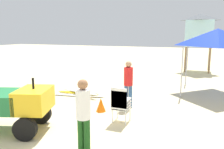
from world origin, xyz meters
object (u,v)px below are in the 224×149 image
Objects in this scene: stacked_plastic_chairs at (120,102)px; traffic_cone_near at (101,105)px; surfboard_pile at (78,93)px; lifeguard_near_left at (128,81)px; popup_canopy at (217,37)px; lifeguard_near_center at (83,112)px; lifeguard_tower at (200,30)px; utility_cart at (5,103)px.

stacked_plastic_chairs is 1.26m from traffic_cone_near.
surfboard_pile is 2.73m from lifeguard_near_left.
popup_canopy reaches higher than lifeguard_near_left.
surfboard_pile is 0.87× the size of popup_canopy.
lifeguard_near_center is (0.09, -3.40, 0.00)m from lifeguard_near_left.
lifeguard_near_center is at bearing -98.64° from lifeguard_tower.
lifeguard_near_center is 0.42× the size of lifeguard_tower.
lifeguard_near_left reaches higher than surfboard_pile.
stacked_plastic_chairs is 2.32× the size of traffic_cone_near.
utility_cart is 0.97× the size of popup_canopy.
lifeguard_near_left is at bearing 51.77° from utility_cart.
traffic_cone_near is at bearing 107.31° from lifeguard_near_center.
popup_canopy is 6.29m from lifeguard_tower.
surfboard_pile is 10.44m from lifeguard_tower.
lifeguard_tower is (4.54, 12.75, 2.12)m from utility_cart.
lifeguard_near_center reaches higher than traffic_cone_near.
stacked_plastic_chairs is at bearing 85.67° from lifeguard_near_center.
stacked_plastic_chairs is 0.65× the size of lifeguard_near_left.
utility_cart is 2.52× the size of stacked_plastic_chairs.
lifeguard_near_left is 10.01m from lifeguard_tower.
utility_cart is at bearing 174.50° from lifeguard_near_center.
lifeguard_near_left is at bearing 91.48° from lifeguard_near_center.
traffic_cone_near is (-0.82, 2.63, -0.74)m from lifeguard_near_center.
popup_canopy is (5.42, 6.54, 1.71)m from utility_cart.
lifeguard_tower is at bearing 74.92° from traffic_cone_near.
traffic_cone_near is at bearing -38.39° from surfboard_pile.
lifeguard_near_left is 1.29m from traffic_cone_near.
lifeguard_near_center reaches higher than surfboard_pile.
stacked_plastic_chairs is 0.39× the size of popup_canopy.
lifeguard_near_center is at bearing -57.25° from surfboard_pile.
surfboard_pile is at bearing -117.04° from lifeguard_tower.
lifeguard_tower is at bearing 81.36° from lifeguard_near_center.
utility_cart is 1.65× the size of lifeguard_near_left.
lifeguard_tower reaches higher than traffic_cone_near.
lifeguard_near_left reaches higher than traffic_cone_near.
utility_cart is at bearing -126.30° from traffic_cone_near.
popup_canopy reaches higher than surfboard_pile.
utility_cart is 13.70m from lifeguard_tower.
traffic_cone_near is (-0.73, -0.77, -0.74)m from lifeguard_near_left.
lifeguard_tower is at bearing 70.39° from utility_cart.
stacked_plastic_chairs reaches higher than traffic_cone_near.
surfboard_pile is at bearing -153.28° from popup_canopy.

